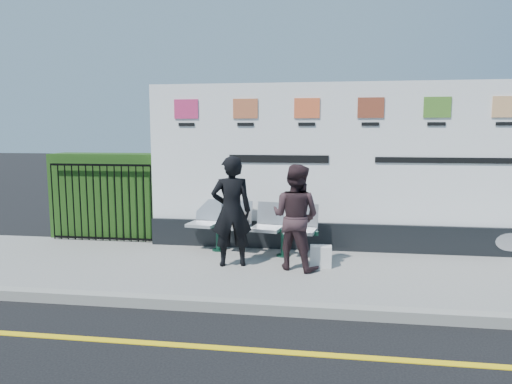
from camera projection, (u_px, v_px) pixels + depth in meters
ground at (351, 357)px, 4.60m from camera, size 80.00×80.00×0.00m
pavement at (341, 275)px, 7.04m from camera, size 14.00×3.00×0.12m
kerb at (346, 312)px, 5.57m from camera, size 14.00×0.18×0.14m
yellow_line at (351, 357)px, 4.60m from camera, size 14.00×0.10×0.01m
billboard at (368, 179)px, 8.12m from camera, size 8.00×0.30×3.00m
hedge at (112, 195)px, 9.33m from camera, size 2.35×0.70×1.70m
railing at (101, 202)px, 8.90m from camera, size 2.05×0.06×1.54m
bench at (250, 239)px, 8.05m from camera, size 2.38×0.98×0.50m
woman_left at (231, 211)px, 7.24m from camera, size 0.73×0.58×1.77m
woman_right at (295, 217)px, 7.09m from camera, size 0.98×0.88×1.64m
handbag_brown at (234, 218)px, 8.09m from camera, size 0.33×0.17×0.24m
carrier_bag_white at (321, 256)px, 7.25m from camera, size 0.34×0.20×0.34m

